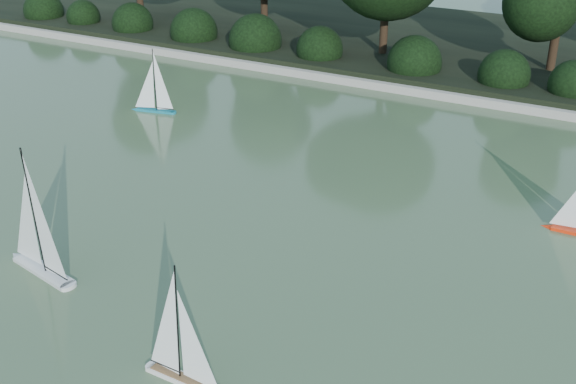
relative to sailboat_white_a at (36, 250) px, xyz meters
The scene contains 7 objects.
ground 3.24m from the sailboat_white_a, ahead, with size 80.00×80.00×0.00m, color #415634.
pond_coping 9.97m from the sailboat_white_a, 71.28° to the left, with size 40.00×0.35×0.18m, color gray.
far_bank 13.82m from the sailboat_white_a, 76.61° to the left, with size 40.00×8.00×0.30m, color black.
shrub_hedge 10.82m from the sailboat_white_a, 72.81° to the left, with size 29.10×1.10×1.10m.
sailboat_white_a is the anchor object (origin of this frame).
sailboat_white_b 3.16m from the sailboat_white_a, 15.68° to the right, with size 1.06×0.20×1.45m.
sailboat_teal 6.27m from the sailboat_white_a, 115.14° to the left, with size 1.04×0.38×1.42m.
Camera 1 is at (3.59, -5.94, 5.05)m, focal length 45.00 mm.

